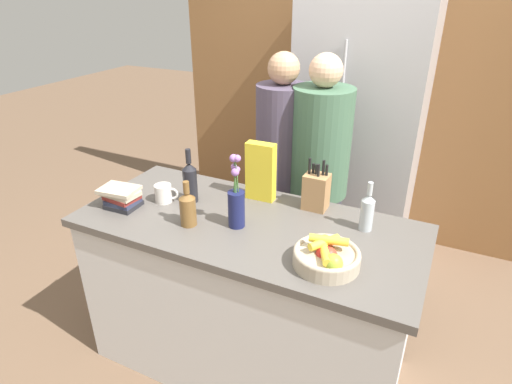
{
  "coord_description": "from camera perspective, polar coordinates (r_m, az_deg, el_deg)",
  "views": [
    {
      "loc": [
        0.81,
        -1.57,
        1.94
      ],
      "look_at": [
        0.0,
        0.09,
        1.02
      ],
      "focal_mm": 30.0,
      "sensor_mm": 36.0,
      "label": 1
    }
  ],
  "objects": [
    {
      "name": "kitchen_island",
      "position": [
        2.31,
        -1.04,
        -13.69
      ],
      "size": [
        1.66,
        0.74,
        0.9
      ],
      "color": "silver",
      "rests_on": "ground_plane"
    },
    {
      "name": "cereal_box",
      "position": [
        2.2,
        0.63,
        2.72
      ],
      "size": [
        0.15,
        0.06,
        0.31
      ],
      "color": "yellow",
      "rests_on": "kitchen_island"
    },
    {
      "name": "fruit_bowl",
      "position": [
        1.76,
        9.41,
        -8.39
      ],
      "size": [
        0.27,
        0.27,
        0.12
      ],
      "color": "tan",
      "rests_on": "kitchen_island"
    },
    {
      "name": "bottle_vinegar",
      "position": [
        2.01,
        14.6,
        -2.51
      ],
      "size": [
        0.06,
        0.06,
        0.24
      ],
      "color": "#B2BCC1",
      "rests_on": "kitchen_island"
    },
    {
      "name": "bottle_oil",
      "position": [
        2.22,
        -8.78,
        1.43
      ],
      "size": [
        0.07,
        0.07,
        0.29
      ],
      "color": "black",
      "rests_on": "kitchen_island"
    },
    {
      "name": "knife_block",
      "position": [
        2.15,
        8.03,
        0.15
      ],
      "size": [
        0.12,
        0.1,
        0.26
      ],
      "color": "#A87A4C",
      "rests_on": "kitchen_island"
    },
    {
      "name": "coffee_mug",
      "position": [
        2.27,
        -12.22,
        -0.2
      ],
      "size": [
        0.12,
        0.09,
        0.09
      ],
      "color": "silver",
      "rests_on": "kitchen_island"
    },
    {
      "name": "person_at_sink",
      "position": [
        2.69,
        3.35,
        3.43
      ],
      "size": [
        0.32,
        0.32,
        1.59
      ],
      "rotation": [
        0.0,
        0.0,
        0.08
      ],
      "color": "#383842",
      "rests_on": "ground_plane"
    },
    {
      "name": "flower_vase",
      "position": [
        1.97,
        -2.65,
        -1.47
      ],
      "size": [
        0.08,
        0.08,
        0.36
      ],
      "color": "#191E4C",
      "rests_on": "kitchen_island"
    },
    {
      "name": "refrigerator",
      "position": [
        3.21,
        13.51,
        8.28
      ],
      "size": [
        0.85,
        0.62,
        1.97
      ],
      "color": "#B7B7BC",
      "rests_on": "ground_plane"
    },
    {
      "name": "back_wall_wood",
      "position": [
        3.51,
        12.62,
        15.27
      ],
      "size": [
        2.86,
        0.12,
        2.6
      ],
      "color": "olive",
      "rests_on": "ground_plane"
    },
    {
      "name": "book_stack",
      "position": [
        2.27,
        -17.5,
        -0.64
      ],
      "size": [
        0.2,
        0.16,
        0.11
      ],
      "color": "#232328",
      "rests_on": "kitchen_island"
    },
    {
      "name": "person_in_blue",
      "position": [
        2.61,
        8.35,
        2.42
      ],
      "size": [
        0.35,
        0.35,
        1.6
      ],
      "rotation": [
        0.0,
        0.0,
        0.02
      ],
      "color": "#383842",
      "rests_on": "ground_plane"
    },
    {
      "name": "bottle_wine",
      "position": [
        2.02,
        -9.08,
        -2.12
      ],
      "size": [
        0.08,
        0.08,
        0.22
      ],
      "color": "brown",
      "rests_on": "kitchen_island"
    },
    {
      "name": "ground_plane",
      "position": [
        2.63,
        -0.95,
        -21.26
      ],
      "size": [
        14.0,
        14.0,
        0.0
      ],
      "primitive_type": "plane",
      "color": "brown"
    }
  ]
}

